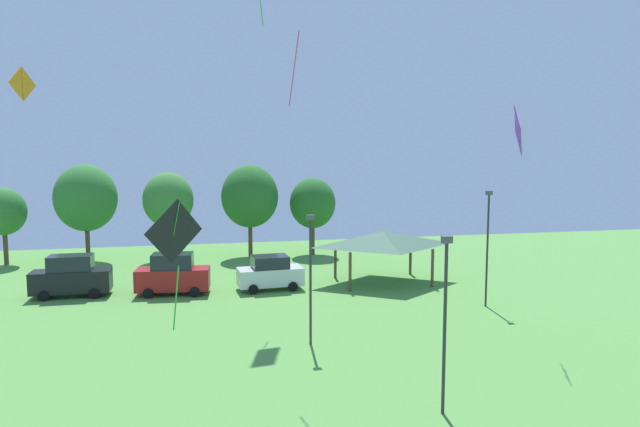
{
  "coord_description": "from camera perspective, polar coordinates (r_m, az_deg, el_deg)",
  "views": [
    {
      "loc": [
        -1.81,
        3.28,
        9.18
      ],
      "look_at": [
        1.55,
        18.74,
        7.43
      ],
      "focal_mm": 32.0,
      "sensor_mm": 36.0,
      "label": 1
    }
  ],
  "objects": [
    {
      "name": "parked_car_rightmost_in_row",
      "position": [
        38.05,
        -5.01,
        -5.93
      ],
      "size": [
        4.37,
        2.35,
        2.27
      ],
      "rotation": [
        0.0,
        0.0,
        0.08
      ],
      "color": "silver",
      "rests_on": "ground"
    },
    {
      "name": "treeline_tree_2",
      "position": [
        50.5,
        -22.38,
        1.44
      ],
      "size": [
        4.99,
        4.99,
        8.06
      ],
      "color": "brown",
      "rests_on": "ground"
    },
    {
      "name": "parked_car_third_from_left",
      "position": [
        37.84,
        -14.5,
        -5.93
      ],
      "size": [
        4.74,
        2.31,
        2.65
      ],
      "rotation": [
        0.0,
        0.0,
        -0.09
      ],
      "color": "maroon",
      "rests_on": "ground"
    },
    {
      "name": "treeline_tree_4",
      "position": [
        49.21,
        -7.03,
        1.69
      ],
      "size": [
        4.86,
        4.86,
        7.94
      ],
      "color": "brown",
      "rests_on": "ground"
    },
    {
      "name": "treeline_tree_1",
      "position": [
        52.14,
        -29.09,
        0.15
      ],
      "size": [
        3.47,
        3.47,
        6.24
      ],
      "color": "brown",
      "rests_on": "ground"
    },
    {
      "name": "light_post_3",
      "position": [
        34.8,
        16.41,
        -2.78
      ],
      "size": [
        0.36,
        0.2,
        6.86
      ],
      "color": "#2D2D33",
      "rests_on": "ground"
    },
    {
      "name": "treeline_tree_3",
      "position": [
        49.07,
        -14.94,
        1.32
      ],
      "size": [
        4.14,
        4.14,
        7.39
      ],
      "color": "brown",
      "rests_on": "ground"
    },
    {
      "name": "parked_car_second_from_left",
      "position": [
        39.35,
        -23.62,
        -5.8
      ],
      "size": [
        4.75,
        1.93,
        2.64
      ],
      "rotation": [
        0.0,
        0.0,
        -0.0
      ],
      "color": "black",
      "rests_on": "ground"
    },
    {
      "name": "park_pavilion",
      "position": [
        39.87,
        6.27,
        -2.52
      ],
      "size": [
        7.45,
        5.25,
        3.6
      ],
      "color": "brown",
      "rests_on": "ground"
    },
    {
      "name": "kite_flying_0",
      "position": [
        20.08,
        -14.37,
        -2.2
      ],
      "size": [
        1.88,
        1.39,
        4.64
      ],
      "color": "black"
    },
    {
      "name": "light_post_0",
      "position": [
        26.91,
        -0.96,
        -5.87
      ],
      "size": [
        0.36,
        0.2,
        6.21
      ],
      "color": "#2D2D33",
      "rests_on": "ground"
    },
    {
      "name": "kite_flying_2",
      "position": [
        38.11,
        -27.61,
        11.41
      ],
      "size": [
        1.06,
        1.74,
        2.01
      ],
      "color": "orange"
    },
    {
      "name": "treeline_tree_5",
      "position": [
        50.07,
        -0.74,
        1.03
      ],
      "size": [
        4.03,
        4.03,
        6.8
      ],
      "color": "brown",
      "rests_on": "ground"
    },
    {
      "name": "kite_flying_3",
      "position": [
        29.49,
        19.18,
        7.95
      ],
      "size": [
        1.15,
        2.32,
        2.54
      ],
      "color": "purple"
    },
    {
      "name": "light_post_2",
      "position": [
        20.38,
        12.39,
        -9.88
      ],
      "size": [
        0.36,
        0.2,
        6.29
      ],
      "color": "#2D2D33",
      "rests_on": "ground"
    }
  ]
}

